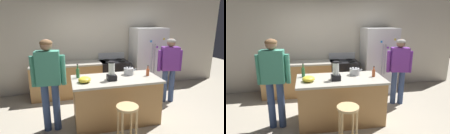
# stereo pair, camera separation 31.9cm
# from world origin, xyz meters

# --- Properties ---
(ground_plane) EXTENTS (14.00, 14.00, 0.00)m
(ground_plane) POSITION_xyz_m (0.00, 0.00, 0.00)
(ground_plane) COLOR #B2A893
(back_wall) EXTENTS (8.00, 0.10, 2.70)m
(back_wall) POSITION_xyz_m (0.00, 1.95, 1.35)
(back_wall) COLOR beige
(back_wall) RESTS_ON ground_plane
(kitchen_island) EXTENTS (1.69, 0.85, 0.90)m
(kitchen_island) POSITION_xyz_m (0.00, 0.00, 0.45)
(kitchen_island) COLOR #B7844C
(kitchen_island) RESTS_ON ground_plane
(back_counter_run) EXTENTS (2.00, 0.64, 0.90)m
(back_counter_run) POSITION_xyz_m (-0.80, 1.55, 0.45)
(back_counter_run) COLOR #B7844C
(back_counter_run) RESTS_ON ground_plane
(refrigerator) EXTENTS (0.90, 0.73, 1.79)m
(refrigerator) POSITION_xyz_m (1.36, 1.50, 0.89)
(refrigerator) COLOR silver
(refrigerator) RESTS_ON ground_plane
(stove_range) EXTENTS (0.76, 0.65, 1.08)m
(stove_range) POSITION_xyz_m (0.37, 1.52, 0.46)
(stove_range) COLOR black
(stove_range) RESTS_ON ground_plane
(person_by_island_left) EXTENTS (0.59, 0.24, 1.69)m
(person_by_island_left) POSITION_xyz_m (-1.23, -0.03, 1.03)
(person_by_island_left) COLOR #384C7A
(person_by_island_left) RESTS_ON ground_plane
(person_by_sink_right) EXTENTS (0.60, 0.30, 1.58)m
(person_by_sink_right) POSITION_xyz_m (1.50, 0.56, 0.96)
(person_by_sink_right) COLOR #384C7A
(person_by_sink_right) RESTS_ON ground_plane
(bar_stool) EXTENTS (0.36, 0.36, 0.66)m
(bar_stool) POSITION_xyz_m (-0.02, -0.74, 0.51)
(bar_stool) COLOR tan
(bar_stool) RESTS_ON ground_plane
(blender_appliance) EXTENTS (0.17, 0.17, 0.36)m
(blender_appliance) POSITION_xyz_m (-0.11, -0.09, 1.05)
(blender_appliance) COLOR black
(blender_appliance) RESTS_ON kitchen_island
(bottle_cooking_sauce) EXTENTS (0.06, 0.06, 0.22)m
(bottle_cooking_sauce) POSITION_xyz_m (0.67, -0.00, 0.98)
(bottle_cooking_sauce) COLOR #B24C26
(bottle_cooking_sauce) RESTS_ON kitchen_island
(bottle_olive_oil) EXTENTS (0.07, 0.07, 0.28)m
(bottle_olive_oil) POSITION_xyz_m (-0.71, 0.21, 1.00)
(bottle_olive_oil) COLOR #2D6638
(bottle_olive_oil) RESTS_ON kitchen_island
(mixing_bowl) EXTENTS (0.23, 0.23, 0.10)m
(mixing_bowl) POSITION_xyz_m (-0.62, -0.10, 0.95)
(mixing_bowl) COLOR yellow
(mixing_bowl) RESTS_ON kitchen_island
(tea_kettle) EXTENTS (0.28, 0.20, 0.27)m
(tea_kettle) POSITION_xyz_m (0.32, 0.17, 0.98)
(tea_kettle) COLOR #B7BABF
(tea_kettle) RESTS_ON kitchen_island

